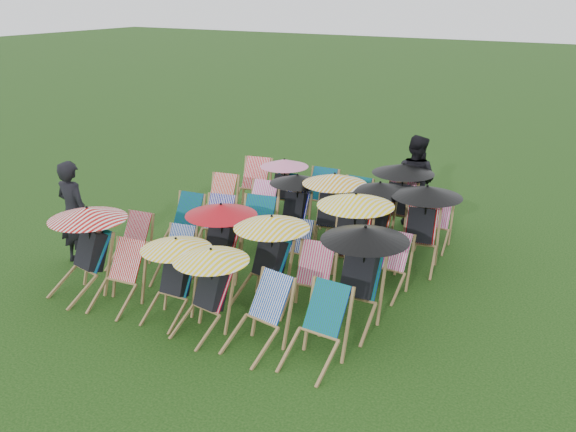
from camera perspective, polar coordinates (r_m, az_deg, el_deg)
The scene contains 33 objects.
ground at distance 10.74m, azimuth -1.36°, elevation -4.62°, with size 100.00×100.00×0.00m, color black.
deckchair_0 at distance 10.06m, azimuth -17.73°, elevation -2.86°, with size 1.16×1.23×1.37m.
deckchair_1 at distance 9.65m, azimuth -14.94°, elevation -5.28°, with size 0.68×0.89×0.91m.
deckchair_2 at distance 9.08m, azimuth -10.29°, elevation -5.38°, with size 0.99×1.04×1.17m.
deckchair_3 at distance 8.62m, azimuth -7.35°, elevation -6.55°, with size 1.01×1.07×1.20m.
deckchair_4 at distance 8.27m, azimuth -2.71°, elevation -8.89°, with size 0.75×0.95×0.94m.
deckchair_5 at distance 7.96m, azimuth 2.47°, elevation -10.04°, with size 0.68×0.91×0.95m.
deckchair_6 at distance 10.99m, azimuth -13.89°, elevation -2.25°, with size 0.64×0.83×0.84m.
deckchair_7 at distance 10.30m, azimuth -10.11°, elevation -3.54°, with size 0.67×0.84×0.82m.
deckchair_8 at distance 9.94m, azimuth -6.41°, elevation -2.46°, with size 1.11×1.15×1.31m.
deckchair_9 at distance 9.37m, azimuth -2.03°, elevation -3.74°, with size 1.11×1.18×1.32m.
deckchair_10 at distance 9.15m, azimuth 1.90°, elevation -5.88°, with size 0.74×0.94×0.94m.
deckchair_11 at distance 8.73m, azimuth 6.18°, elevation -5.28°, with size 1.20×1.26×1.42m.
deckchair_12 at distance 11.60m, azimuth -9.45°, elevation -0.57°, with size 0.68×0.89×0.90m.
deckchair_13 at distance 11.33m, azimuth -6.58°, elevation -0.88°, with size 0.78×0.96×0.93m.
deckchair_14 at distance 10.86m, azimuth -3.20°, elevation -1.41°, with size 0.85×1.06×1.03m.
deckchair_15 at distance 10.39m, azimuth 0.53°, elevation -3.01°, with size 0.66×0.83×0.82m.
deckchair_16 at distance 10.02m, azimuth 5.51°, elevation -1.85°, with size 1.20×1.30×1.43m.
deckchair_17 at distance 9.86m, azimuth 8.84°, elevation -4.40°, with size 0.60×0.82×0.87m.
deckchair_18 at distance 12.54m, azimuth -6.29°, elevation 1.23°, with size 0.77×0.96×0.95m.
deckchair_19 at distance 12.08m, azimuth -2.68°, elevation 0.58°, with size 0.74×0.94×0.93m.
deckchair_20 at distance 11.73m, azimuth 0.49°, elevation 0.91°, with size 1.02×1.09×1.21m.
deckchair_21 at distance 11.33m, azimuth 3.73°, elevation 0.55°, with size 1.14×1.23×1.35m.
deckchair_22 at distance 11.03m, azimuth 7.66°, elevation -0.21°, with size 1.11×1.16×1.32m.
deckchair_23 at distance 10.76m, azimuth 11.73°, elevation -0.82°, with size 1.16×1.26×1.38m.
deckchair_24 at distance 13.42m, azimuth -3.28°, elevation 2.73°, with size 0.84×1.04×1.02m.
deckchair_25 at distance 13.01m, azimuth -0.66°, elevation 2.68°, with size 0.97×1.02×1.16m.
deckchair_26 at distance 12.73m, azimuth 2.54°, elevation 1.72°, with size 0.70×0.94×0.99m.
deckchair_27 at distance 12.28m, azimuth 5.51°, elevation 0.89°, with size 0.64×0.89×0.96m.
deckchair_28 at distance 12.08m, azimuth 9.68°, elevation 1.57°, with size 1.15×1.19×1.36m.
deckchair_29 at distance 11.74m, azimuth 12.89°, elevation -0.72°, with size 0.63×0.82×0.84m.
person_left at distance 11.19m, azimuth -18.53°, elevation 0.27°, with size 0.65×0.43×1.78m, color black.
person_rear at distance 12.65m, azimuth 11.21°, elevation 3.13°, with size 0.87×0.68×1.78m, color black.
Camera 1 is at (5.17, -8.30, 4.42)m, focal length 40.00 mm.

